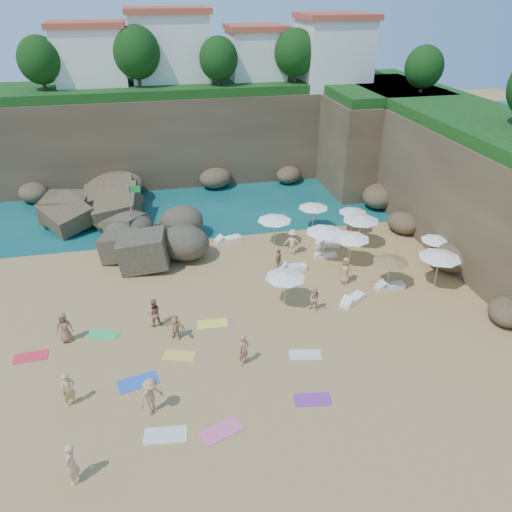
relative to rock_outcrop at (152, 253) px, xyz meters
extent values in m
plane|color=tan|center=(4.33, -8.67, 0.00)|extent=(120.00, 120.00, 0.00)
plane|color=#0C4751|center=(4.33, 21.33, 0.00)|extent=(120.00, 120.00, 0.00)
cube|color=brown|center=(6.33, 16.33, 4.00)|extent=(44.00, 8.00, 8.00)
cube|color=brown|center=(23.33, -0.67, 4.00)|extent=(8.00, 30.00, 8.00)
cube|color=brown|center=(21.33, 11.33, 4.00)|extent=(10.00, 12.00, 8.00)
cube|color=white|center=(-3.67, 17.33, 10.75)|extent=(6.00, 5.00, 5.50)
cube|color=#B2472D|center=(-3.67, 17.33, 13.75)|extent=(6.48, 5.40, 0.50)
cube|color=white|center=(3.33, 18.33, 11.25)|extent=(7.00, 6.00, 6.50)
cube|color=#B2472D|center=(3.33, 18.33, 14.75)|extent=(7.56, 6.48, 0.50)
cube|color=white|center=(11.33, 17.33, 10.50)|extent=(5.00, 5.00, 5.00)
cube|color=#B2472D|center=(11.33, 17.33, 13.25)|extent=(5.40, 5.40, 0.50)
cube|color=white|center=(18.33, 15.33, 11.00)|extent=(6.00, 6.00, 6.00)
cube|color=#B2472D|center=(18.33, 15.33, 14.25)|extent=(6.48, 6.48, 0.50)
sphere|color=#11380F|center=(-7.67, 15.33, 11.20)|extent=(3.60, 3.60, 3.60)
sphere|color=#11380F|center=(0.33, 15.33, 11.60)|extent=(4.05, 4.05, 4.05)
sphere|color=#11380F|center=(7.33, 14.33, 11.04)|extent=(3.42, 3.42, 3.42)
sphere|color=#11380F|center=(14.33, 14.33, 11.36)|extent=(3.78, 3.78, 3.78)
sphere|color=#11380F|center=(23.33, 7.33, 10.80)|extent=(3.15, 3.15, 3.15)
cylinder|color=white|center=(-13.67, 21.33, 3.00)|extent=(0.10, 0.10, 6.00)
cylinder|color=white|center=(-12.17, 21.33, 3.00)|extent=(0.10, 0.10, 6.00)
cylinder|color=white|center=(-10.67, 21.33, 3.00)|extent=(0.10, 0.10, 6.00)
cylinder|color=silver|center=(-1.18, 2.10, 2.22)|extent=(0.09, 0.09, 4.43)
cube|color=#238D30|center=(-0.74, 2.10, 4.07)|extent=(0.77, 0.17, 0.50)
cylinder|color=silver|center=(12.30, 1.23, 1.02)|extent=(0.06, 0.06, 2.04)
cone|color=white|center=(12.30, 1.23, 1.99)|extent=(2.28, 2.28, 0.35)
cylinder|color=silver|center=(8.77, -0.69, 1.10)|extent=(0.06, 0.06, 2.19)
cone|color=white|center=(8.77, -0.69, 2.14)|extent=(2.46, 2.46, 0.37)
cylinder|color=silver|center=(15.03, 0.04, 0.95)|extent=(0.06, 0.06, 1.90)
cone|color=silver|center=(15.03, 0.04, 1.85)|extent=(2.13, 2.13, 0.32)
cylinder|color=silver|center=(11.55, -3.50, 1.16)|extent=(0.07, 0.07, 2.31)
cone|color=white|center=(11.55, -3.50, 2.26)|extent=(2.59, 2.59, 0.39)
cylinder|color=silver|center=(18.77, -5.47, 0.91)|extent=(0.05, 0.05, 1.82)
cone|color=white|center=(18.77, -5.47, 1.78)|extent=(2.05, 2.05, 0.31)
cylinder|color=silver|center=(13.02, -4.59, 1.10)|extent=(0.06, 0.06, 2.20)
cone|color=white|center=(13.02, -4.59, 2.14)|extent=(2.46, 2.46, 0.37)
cylinder|color=silver|center=(14.33, -7.78, 1.00)|extent=(0.06, 0.06, 2.00)
cone|color=red|center=(14.33, -7.78, 1.95)|extent=(2.24, 2.24, 0.34)
cylinder|color=silver|center=(14.69, -2.21, 1.15)|extent=(0.07, 0.07, 2.30)
cone|color=silver|center=(14.69, -2.21, 2.25)|extent=(2.58, 2.58, 0.39)
cylinder|color=silver|center=(7.47, -8.35, 1.05)|extent=(0.06, 0.06, 2.11)
cone|color=white|center=(7.47, -8.35, 2.06)|extent=(2.36, 2.36, 0.36)
cylinder|color=silver|center=(17.24, -8.38, 1.15)|extent=(0.07, 0.07, 2.31)
cone|color=white|center=(17.24, -8.38, 2.25)|extent=(2.59, 2.59, 0.39)
cube|color=white|center=(11.80, -3.28, 0.12)|extent=(1.60, 0.59, 0.24)
cube|color=white|center=(5.55, 0.53, 0.16)|extent=(2.12, 1.22, 0.31)
cube|color=white|center=(9.07, -4.43, 0.15)|extent=(1.91, 0.73, 0.29)
cube|color=white|center=(12.53, -1.73, 0.14)|extent=(1.85, 0.93, 0.28)
cube|color=silver|center=(14.40, -8.03, 0.14)|extent=(1.88, 0.71, 0.29)
cube|color=white|center=(11.54, -8.95, 0.15)|extent=(1.89, 1.60, 0.29)
cube|color=#E95A90|center=(2.35, -17.02, 0.02)|extent=(2.00, 1.47, 0.03)
cube|color=#EDEC3E|center=(3.01, -9.35, 0.01)|extent=(1.73, 0.95, 0.03)
cube|color=silver|center=(-0.01, -16.75, 0.02)|extent=(1.91, 1.12, 0.03)
cube|color=purple|center=(6.69, -16.11, 0.01)|extent=(1.79, 1.10, 0.03)
cube|color=red|center=(-6.45, -10.18, 0.01)|extent=(1.70, 0.91, 0.03)
cube|color=blue|center=(-1.12, -13.24, 0.02)|extent=(2.05, 1.35, 0.03)
cube|color=#CD507F|center=(3.27, -9.41, 0.01)|extent=(1.63, 0.89, 0.03)
cube|color=#35B95C|center=(-2.93, -9.05, 0.02)|extent=(1.91, 1.45, 0.03)
cube|color=#FFBE43|center=(0.98, -11.72, 0.01)|extent=(1.78, 1.29, 0.03)
cube|color=silver|center=(7.31, -13.02, 0.01)|extent=(1.76, 1.10, 0.03)
imported|color=tan|center=(-4.06, -14.05, 0.88)|extent=(0.77, 0.70, 1.76)
imported|color=#A55F52|center=(-0.12, -8.79, 0.85)|extent=(0.89, 0.72, 1.69)
imported|color=#E9B784|center=(9.67, -2.30, 0.94)|extent=(1.32, 0.90, 1.88)
imported|color=#A98654|center=(8.14, -4.33, 0.81)|extent=(0.84, 1.01, 1.62)
imported|color=tan|center=(11.87, -6.75, 0.89)|extent=(0.98, 0.91, 1.78)
imported|color=tan|center=(1.22, 2.69, 0.89)|extent=(1.66, 0.49, 1.78)
imported|color=#E5A782|center=(-3.52, -18.24, 0.96)|extent=(0.60, 0.78, 1.91)
imported|color=tan|center=(-0.47, -15.32, 0.25)|extent=(2.01, 2.20, 0.49)
imported|color=#8E6147|center=(-4.78, -9.21, 0.23)|extent=(0.99, 1.79, 0.46)
imported|color=tan|center=(0.94, -10.20, 0.19)|extent=(1.87, 1.90, 0.38)
imported|color=#BC765E|center=(4.09, -13.01, 0.20)|extent=(1.41, 1.77, 0.41)
imported|color=tan|center=(9.02, -9.32, 0.27)|extent=(1.46, 1.57, 0.55)
camera|label=1|loc=(0.54, -32.08, 16.72)|focal=35.00mm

